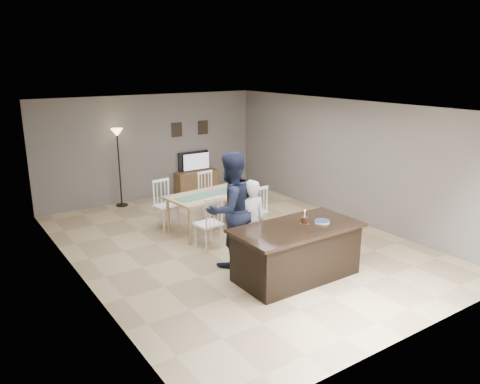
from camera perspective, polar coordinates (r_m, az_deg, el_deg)
floor at (r=9.38m, az=-0.44°, el=-6.29°), size 8.00×8.00×0.00m
room_shell at (r=8.89m, az=-0.47°, el=3.79°), size 8.00×8.00×8.00m
kitchen_island at (r=7.89m, az=6.88°, el=-7.23°), size 2.15×1.10×0.90m
tv_console at (r=12.96m, az=-5.28°, el=1.25°), size 1.20×0.40×0.60m
television at (r=12.89m, az=-5.50°, el=3.74°), size 0.91×0.12×0.53m
tv_screen_glow at (r=12.82m, az=-5.33°, el=3.71°), size 0.78×0.00×0.78m
picture_frames at (r=12.83m, az=-6.09°, el=7.70°), size 1.10×0.02×0.38m
doorway at (r=5.73m, az=-12.79°, el=-7.84°), size 0.00×2.10×2.65m
woman at (r=8.16m, az=1.23°, el=-3.83°), size 0.64×0.50×1.57m
man at (r=8.13m, az=-1.14°, el=-2.16°), size 1.06×0.86×2.04m
birthday_cake at (r=7.86m, az=7.86°, el=-3.43°), size 0.15×0.15×0.24m
plate_stack at (r=7.95m, az=9.98°, el=-3.57°), size 0.26×0.26×0.04m
dining_table at (r=9.89m, az=-3.78°, el=-1.05°), size 1.84×2.11×1.05m
floor_lamp at (r=11.80m, az=-14.66°, el=5.39°), size 0.29×0.29×1.94m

